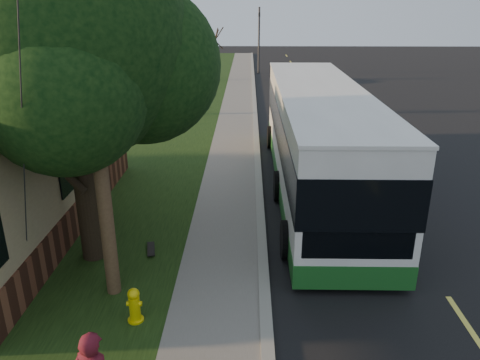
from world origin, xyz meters
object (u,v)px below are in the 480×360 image
Objects in this scene: transit_bus at (318,137)px; distant_car at (302,74)px; bare_tree_near at (191,77)px; bare_tree_far at (215,55)px; utility_pole at (90,82)px; traffic_signal at (259,36)px; dumpster at (8,156)px; fire_hydrant at (134,305)px; leafy_tree at (72,44)px; skateboard_main at (151,249)px.

transit_bus reaches higher than distant_car.
bare_tree_far is at bearing 87.61° from bare_tree_near.
distant_car is (7.25, 11.13, -1.49)m from bare_tree_near.
utility_pole is 0.71× the size of transit_bus.
traffic_signal is (4.00, 16.00, 1.01)m from bare_tree_near.
transit_bus is 11.40m from dumpster.
traffic_signal is at bearing 84.79° from fire_hydrant.
dumpster is at bearing 172.54° from transit_bus.
traffic_signal reaches higher than dumpster.
utility_pole is at bearing 125.38° from fire_hydrant.
bare_tree_far is at bearing 89.40° from utility_pole.
leafy_tree is 2.00× the size of distant_car.
dumpster is (-6.71, 8.75, 0.18)m from fire_hydrant.
traffic_signal is at bearing 116.87° from distant_car.
fire_hydrant is 0.19× the size of distant_car.
bare_tree_far is (-0.40, 30.00, 1.57)m from fire_hydrant.
utility_pole reaches higher than leafy_tree.
transit_bus is at bearing -101.60° from distant_car.
skateboard_main is at bearing 5.02° from leafy_tree.
distant_car reaches higher than fire_hydrant.
fire_hydrant is at bearing -109.12° from distant_car.
utility_pole reaches higher than bare_tree_far.
bare_tree_far is at bearing 90.34° from skateboard_main.
transit_bus is at bearing 43.50° from skateboard_main.
bare_tree_far reaches higher than fire_hydrant.
bare_tree_near is (-0.19, 17.01, -2.48)m from utility_pole.
leafy_tree reaches higher than transit_bus.
skateboard_main is at bearing -110.85° from distant_car.
utility_pole is 33.26m from traffic_signal.
skateboard_main is (1.33, 0.12, -5.05)m from leafy_tree.
leafy_tree is 8.35m from transit_bus.
fire_hydrant is at bearing -85.11° from skateboard_main.
leafy_tree is at bearing -142.75° from transit_bus.
fire_hydrant is 18.10m from bare_tree_near.
leafy_tree reaches higher than dumpster.
skateboard_main is at bearing -136.50° from transit_bus.
transit_bus is 6.78m from skateboard_main.
bare_tree_far is at bearing 102.23° from transit_bus.
bare_tree_near is 5.77× the size of skateboard_main.
bare_tree_near reaches higher than bare_tree_far.
utility_pole reaches higher than traffic_signal.
fire_hydrant is 0.13× the size of traffic_signal.
utility_pole reaches higher than bare_tree_near.
bare_tree_near is 13.36m from distant_car.
bare_tree_near reaches higher than distant_car.
transit_bus reaches higher than dumpster.
traffic_signal is 31.56m from skateboard_main.
fire_hydrant reaches higher than skateboard_main.
skateboard_main is at bearing -96.10° from traffic_signal.
traffic_signal is at bearing 68.76° from dumpster.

